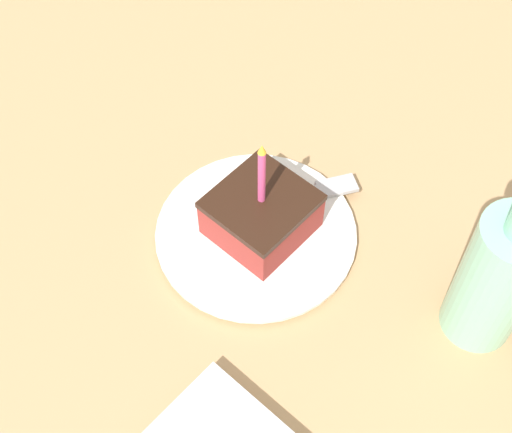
# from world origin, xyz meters

# --- Properties ---
(ground_plane) EXTENTS (2.40, 2.40, 0.04)m
(ground_plane) POSITION_xyz_m (0.00, 0.00, -0.02)
(ground_plane) COLOR tan
(ground_plane) RESTS_ON ground
(plate) EXTENTS (0.22, 0.22, 0.01)m
(plate) POSITION_xyz_m (-0.01, -0.02, 0.01)
(plate) COLOR white
(plate) RESTS_ON ground_plane
(cake_slice) EXTENTS (0.09, 0.10, 0.14)m
(cake_slice) POSITION_xyz_m (-0.01, -0.02, 0.04)
(cake_slice) COLOR #99332D
(cake_slice) RESTS_ON plate
(fork) EXTENTS (0.11, 0.16, 0.01)m
(fork) POSITION_xyz_m (-0.01, 0.04, 0.02)
(fork) COLOR #B2B2B7
(fork) RESTS_ON plate
(bottle) EXTENTS (0.07, 0.07, 0.22)m
(bottle) POSITION_xyz_m (0.22, 0.05, 0.09)
(bottle) COLOR #8CD1B2
(bottle) RESTS_ON ground_plane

